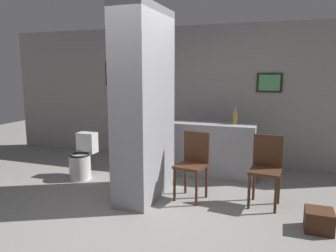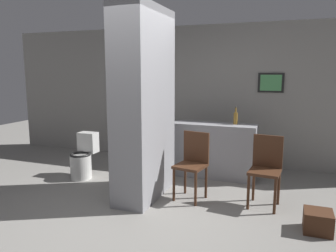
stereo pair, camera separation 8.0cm
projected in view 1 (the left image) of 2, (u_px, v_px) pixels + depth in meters
ground_plane at (130, 212)px, 4.13m from camera, size 14.00×14.00×0.00m
wall_back at (188, 94)px, 6.36m from camera, size 8.00×0.09×2.60m
pillar_center at (145, 105)px, 4.48m from camera, size 0.50×1.20×2.60m
counter_shelf at (212, 150)px, 5.47m from camera, size 1.41×0.44×0.90m
toilet at (82, 159)px, 5.40m from camera, size 0.34×0.50×0.73m
chair_near_pillar at (193, 162)px, 4.52m from camera, size 0.45×0.45×0.92m
chair_by_doorway at (266, 167)px, 4.28m from camera, size 0.42×0.42×0.92m
bicycle at (153, 150)px, 5.94m from camera, size 1.68×0.42×0.69m
bottle_tall at (235, 118)px, 5.32m from camera, size 0.07×0.07×0.30m
floor_crate at (319, 220)px, 3.63m from camera, size 0.30×0.30×0.24m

